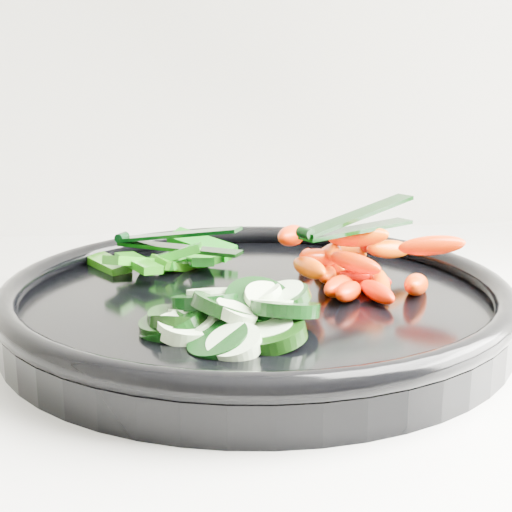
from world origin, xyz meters
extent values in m
cylinder|color=black|center=(0.38, 1.66, 0.94)|extent=(0.43, 0.43, 0.02)
torus|color=black|center=(0.38, 1.66, 0.96)|extent=(0.43, 0.43, 0.02)
cylinder|color=black|center=(0.34, 1.55, 0.96)|extent=(0.05, 0.05, 0.02)
cylinder|color=beige|center=(0.35, 1.55, 0.96)|extent=(0.04, 0.04, 0.02)
cylinder|color=black|center=(0.32, 1.59, 0.96)|extent=(0.04, 0.04, 0.03)
cylinder|color=beige|center=(0.33, 1.60, 0.96)|extent=(0.04, 0.04, 0.02)
cylinder|color=black|center=(0.34, 1.59, 0.96)|extent=(0.06, 0.06, 0.03)
cylinder|color=#DDF6C5|center=(0.33, 1.58, 0.96)|extent=(0.04, 0.04, 0.02)
cylinder|color=black|center=(0.37, 1.56, 0.96)|extent=(0.06, 0.06, 0.02)
cylinder|color=beige|center=(0.37, 1.56, 0.96)|extent=(0.05, 0.05, 0.02)
cylinder|color=black|center=(0.35, 1.62, 0.96)|extent=(0.05, 0.05, 0.02)
cylinder|color=#D0EBBC|center=(0.35, 1.60, 0.96)|extent=(0.03, 0.04, 0.02)
cylinder|color=black|center=(0.32, 1.59, 0.96)|extent=(0.06, 0.06, 0.02)
cylinder|color=#CEEEBE|center=(0.33, 1.59, 0.96)|extent=(0.05, 0.04, 0.01)
cylinder|color=black|center=(0.32, 1.59, 0.96)|extent=(0.06, 0.06, 0.02)
cylinder|color=#E0FCC9|center=(0.32, 1.58, 0.96)|extent=(0.05, 0.05, 0.02)
cylinder|color=black|center=(0.32, 1.59, 0.96)|extent=(0.06, 0.06, 0.03)
cylinder|color=beige|center=(0.33, 1.58, 0.96)|extent=(0.03, 0.03, 0.02)
cylinder|color=black|center=(0.39, 1.60, 0.97)|extent=(0.05, 0.05, 0.02)
cylinder|color=beige|center=(0.37, 1.60, 0.97)|extent=(0.04, 0.04, 0.02)
cylinder|color=black|center=(0.34, 1.60, 0.97)|extent=(0.05, 0.05, 0.02)
cylinder|color=beige|center=(0.34, 1.61, 0.97)|extent=(0.03, 0.03, 0.02)
cylinder|color=black|center=(0.35, 1.59, 0.97)|extent=(0.04, 0.05, 0.03)
cylinder|color=beige|center=(0.35, 1.57, 0.97)|extent=(0.04, 0.04, 0.02)
cylinder|color=black|center=(0.37, 1.59, 0.97)|extent=(0.06, 0.06, 0.03)
cylinder|color=#DBF4C3|center=(0.38, 1.59, 0.97)|extent=(0.05, 0.04, 0.03)
cylinder|color=black|center=(0.37, 1.61, 0.97)|extent=(0.05, 0.05, 0.02)
cylinder|color=beige|center=(0.39, 1.60, 0.97)|extent=(0.05, 0.04, 0.02)
cylinder|color=black|center=(0.39, 1.58, 0.97)|extent=(0.06, 0.06, 0.02)
cylinder|color=#DAF3C2|center=(0.38, 1.59, 0.97)|extent=(0.03, 0.03, 0.01)
ellipsoid|color=#E03900|center=(0.47, 1.64, 0.96)|extent=(0.02, 0.05, 0.02)
ellipsoid|color=#EF2000|center=(0.44, 1.64, 0.96)|extent=(0.04, 0.05, 0.02)
ellipsoid|color=#F71000|center=(0.46, 1.63, 0.96)|extent=(0.02, 0.04, 0.02)
ellipsoid|color=#DA5600|center=(0.44, 1.69, 0.96)|extent=(0.03, 0.04, 0.02)
ellipsoid|color=#E73A00|center=(0.50, 1.64, 0.96)|extent=(0.04, 0.05, 0.03)
ellipsoid|color=#EF3500|center=(0.44, 1.68, 0.96)|extent=(0.03, 0.04, 0.02)
ellipsoid|color=red|center=(0.44, 1.63, 0.96)|extent=(0.04, 0.04, 0.02)
ellipsoid|color=#FF0D00|center=(0.47, 1.66, 0.96)|extent=(0.04, 0.02, 0.02)
ellipsoid|color=#FF5D00|center=(0.47, 1.74, 0.96)|extent=(0.04, 0.05, 0.03)
ellipsoid|color=#FF4600|center=(0.43, 1.72, 0.96)|extent=(0.03, 0.04, 0.02)
ellipsoid|color=#E44400|center=(0.42, 1.65, 0.98)|extent=(0.03, 0.05, 0.02)
ellipsoid|color=#EE1000|center=(0.48, 1.72, 0.98)|extent=(0.03, 0.05, 0.03)
ellipsoid|color=#F34500|center=(0.45, 1.69, 0.98)|extent=(0.03, 0.05, 0.02)
ellipsoid|color=red|center=(0.45, 1.66, 0.98)|extent=(0.04, 0.05, 0.02)
ellipsoid|color=#F53A00|center=(0.43, 1.68, 0.98)|extent=(0.04, 0.03, 0.02)
ellipsoid|color=#E14C00|center=(0.49, 1.69, 0.98)|extent=(0.05, 0.03, 0.02)
ellipsoid|color=#FF5000|center=(0.47, 1.68, 0.99)|extent=(0.05, 0.03, 0.02)
ellipsoid|color=#E64900|center=(0.41, 1.69, 0.99)|extent=(0.04, 0.05, 0.02)
ellipsoid|color=#E93000|center=(0.46, 1.68, 0.99)|extent=(0.05, 0.02, 0.02)
ellipsoid|color=#FF3600|center=(0.51, 1.65, 0.99)|extent=(0.05, 0.03, 0.02)
cube|color=#116B0A|center=(0.32, 1.74, 0.96)|extent=(0.04, 0.05, 0.02)
cube|color=#246F0A|center=(0.33, 1.74, 0.96)|extent=(0.05, 0.06, 0.03)
cube|color=#09650C|center=(0.34, 1.75, 0.96)|extent=(0.03, 0.06, 0.02)
cube|color=#21720A|center=(0.33, 1.74, 0.96)|extent=(0.08, 0.04, 0.03)
cube|color=#106109|center=(0.27, 1.75, 0.96)|extent=(0.04, 0.05, 0.01)
cube|color=#1F6A0A|center=(0.32, 1.73, 0.97)|extent=(0.06, 0.03, 0.02)
cube|color=#1C6D0A|center=(0.29, 1.71, 0.97)|extent=(0.05, 0.05, 0.02)
cube|color=#236709|center=(0.29, 1.71, 0.97)|extent=(0.04, 0.06, 0.01)
cube|color=#0A6409|center=(0.35, 1.77, 0.97)|extent=(0.06, 0.06, 0.02)
cylinder|color=black|center=(0.41, 1.65, 1.00)|extent=(0.01, 0.01, 0.01)
cube|color=black|center=(0.46, 1.68, 1.00)|extent=(0.10, 0.07, 0.00)
cube|color=black|center=(0.46, 1.68, 1.01)|extent=(0.10, 0.07, 0.02)
cylinder|color=black|center=(0.28, 1.76, 0.98)|extent=(0.01, 0.01, 0.01)
cube|color=black|center=(0.33, 1.73, 0.97)|extent=(0.10, 0.07, 0.00)
cube|color=black|center=(0.33, 1.73, 0.99)|extent=(0.10, 0.07, 0.02)
camera|label=1|loc=(0.31, 1.15, 1.11)|focal=50.00mm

